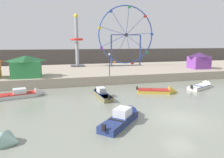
{
  "coord_description": "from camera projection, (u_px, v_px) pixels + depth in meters",
  "views": [
    {
      "loc": [
        -9.69,
        -13.71,
        6.16
      ],
      "look_at": [
        -3.21,
        9.66,
        1.8
      ],
      "focal_mm": 32.02,
      "sensor_mm": 36.0,
      "label": 1
    }
  ],
  "objects": [
    {
      "name": "motorboat_mustard_yellow",
      "position": [
        161.0,
        91.0,
        25.01
      ],
      "size": [
        5.12,
        3.12,
        1.41
      ],
      "rotation": [
        0.0,
        0.0,
        5.92
      ],
      "color": "gold",
      "rests_on": "ground_plane"
    },
    {
      "name": "promenade_lamp_near",
      "position": [
        109.0,
        61.0,
        29.73
      ],
      "size": [
        0.32,
        0.32,
        3.37
      ],
      "color": "#2D2D33",
      "rests_on": "quay_promenade"
    },
    {
      "name": "motorboat_pale_grey",
      "position": [
        24.0,
        94.0,
        23.16
      ],
      "size": [
        6.01,
        2.79,
        1.51
      ],
      "rotation": [
        0.0,
        0.0,
        0.24
      ],
      "color": "silver",
      "rests_on": "ground_plane"
    },
    {
      "name": "distant_town_skyline",
      "position": [
        89.0,
        56.0,
        61.32
      ],
      "size": [
        140.0,
        3.0,
        4.4
      ],
      "primitive_type": "cube",
      "color": "#564C47",
      "rests_on": "ground_plane"
    },
    {
      "name": "quay_promenade",
      "position": [
        108.0,
        72.0,
        39.15
      ],
      "size": [
        110.0,
        18.75,
        1.34
      ],
      "primitive_type": "cube",
      "color": "tan",
      "rests_on": "ground_plane"
    },
    {
      "name": "ferris_wheel_blue_frame",
      "position": [
        126.0,
        36.0,
        42.4
      ],
      "size": [
        12.33,
        1.2,
        12.67
      ],
      "color": "#334CA8",
      "rests_on": "quay_promenade"
    },
    {
      "name": "motorboat_white_red_stripe",
      "position": [
        203.0,
        86.0,
        28.02
      ],
      "size": [
        5.27,
        3.43,
        1.33
      ],
      "rotation": [
        0.0,
        0.0,
        0.44
      ],
      "color": "silver",
      "rests_on": "ground_plane"
    },
    {
      "name": "carnival_booth_green_kiosk",
      "position": [
        27.0,
        66.0,
        28.74
      ],
      "size": [
        4.25,
        3.95,
        3.1
      ],
      "rotation": [
        0.0,
        0.0,
        -0.01
      ],
      "color": "#33934C",
      "rests_on": "quay_promenade"
    },
    {
      "name": "motorboat_olive_wood",
      "position": [
        101.0,
        93.0,
        23.36
      ],
      "size": [
        1.48,
        5.62,
        1.34
      ],
      "rotation": [
        0.0,
        0.0,
        1.66
      ],
      "color": "olive",
      "rests_on": "ground_plane"
    },
    {
      "name": "carnival_booth_purple_stall",
      "position": [
        199.0,
        60.0,
        38.49
      ],
      "size": [
        3.9,
        3.78,
        3.09
      ],
      "rotation": [
        0.0,
        0.0,
        -0.09
      ],
      "color": "purple",
      "rests_on": "quay_promenade"
    },
    {
      "name": "motorboat_navy_blue",
      "position": [
        124.0,
        116.0,
        16.08
      ],
      "size": [
        4.86,
        4.97,
        1.54
      ],
      "rotation": [
        0.0,
        0.0,
        0.8
      ],
      "color": "navy",
      "rests_on": "ground_plane"
    },
    {
      "name": "ground_plane",
      "position": [
        180.0,
        118.0,
        16.64
      ],
      "size": [
        240.0,
        240.0,
        0.0
      ],
      "primitive_type": "plane",
      "color": "gray"
    },
    {
      "name": "drop_tower_steel_tower",
      "position": [
        77.0,
        44.0,
        41.61
      ],
      "size": [
        2.8,
        2.8,
        10.78
      ],
      "color": "#999EA3",
      "rests_on": "quay_promenade"
    }
  ]
}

